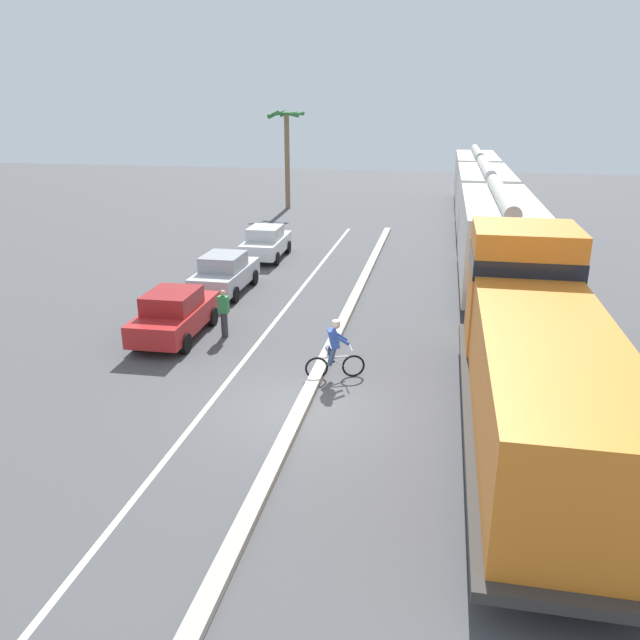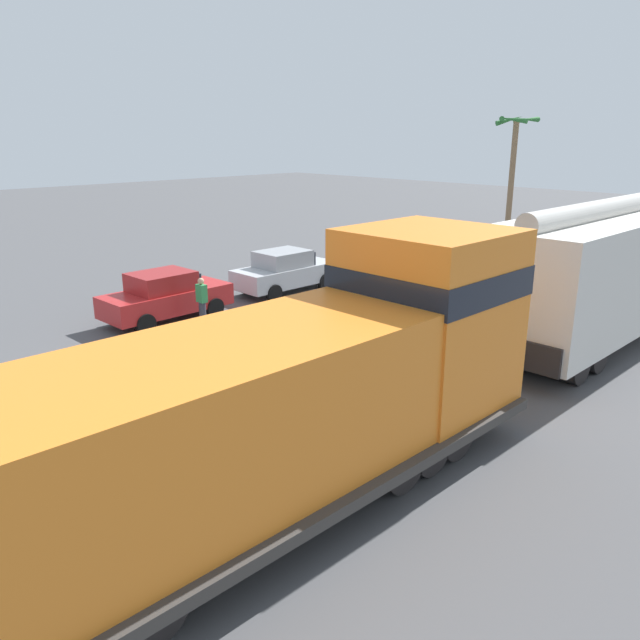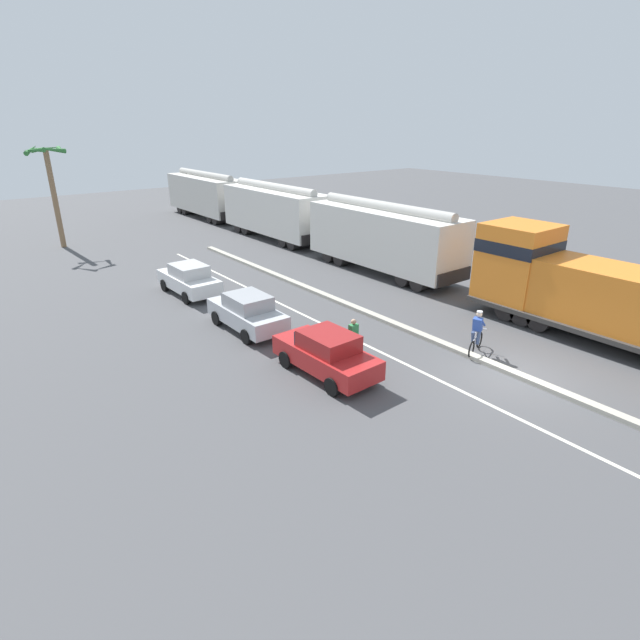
{
  "view_description": "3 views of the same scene",
  "coord_description": "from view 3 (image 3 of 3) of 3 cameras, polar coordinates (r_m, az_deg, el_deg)",
  "views": [
    {
      "loc": [
        3.19,
        -13.89,
        7.36
      ],
      "look_at": [
        -0.12,
        3.01,
        1.35
      ],
      "focal_mm": 35.0,
      "sensor_mm": 36.0,
      "label": 1
    },
    {
      "loc": [
        12.33,
        -5.95,
        5.93
      ],
      "look_at": [
        2.3,
        3.88,
        1.69
      ],
      "focal_mm": 35.0,
      "sensor_mm": 36.0,
      "label": 2
    },
    {
      "loc": [
        -15.17,
        -8.2,
        8.45
      ],
      "look_at": [
        -3.93,
        6.21,
        1.13
      ],
      "focal_mm": 28.0,
      "sensor_mm": 36.0,
      "label": 3
    }
  ],
  "objects": [
    {
      "name": "parked_car_white",
      "position": [
        26.8,
        -14.74,
        4.53
      ],
      "size": [
        1.92,
        4.24,
        1.62
      ],
      "color": "silver",
      "rests_on": "ground"
    },
    {
      "name": "hopper_car_lead",
      "position": [
        29.77,
        7.25,
        9.28
      ],
      "size": [
        2.9,
        10.6,
        4.18
      ],
      "color": "silver",
      "rests_on": "ground"
    },
    {
      "name": "median_curb",
      "position": [
        22.4,
        8.29,
        -0.36
      ],
      "size": [
        0.36,
        36.0,
        0.16
      ],
      "primitive_type": "cube",
      "color": "#B2AD9E",
      "rests_on": "ground"
    },
    {
      "name": "parked_car_silver",
      "position": [
        21.64,
        -8.32,
        0.92
      ],
      "size": [
        1.84,
        4.2,
        1.62
      ],
      "color": "#B7BABF",
      "rests_on": "ground"
    },
    {
      "name": "pedestrian_by_cars",
      "position": [
        18.79,
        3.82,
        -2.1
      ],
      "size": [
        0.34,
        0.22,
        1.62
      ],
      "color": "#33333D",
      "rests_on": "ground"
    },
    {
      "name": "lane_stripe",
      "position": [
        20.88,
        3.68,
        -2.08
      ],
      "size": [
        0.14,
        36.0,
        0.01
      ],
      "primitive_type": "cube",
      "color": "silver",
      "rests_on": "ground"
    },
    {
      "name": "hopper_car_middle",
      "position": [
        38.68,
        -5.2,
        12.24
      ],
      "size": [
        2.9,
        10.6,
        4.18
      ],
      "color": "silver",
      "rests_on": "ground"
    },
    {
      "name": "ground_plane",
      "position": [
        19.21,
        21.24,
        -5.89
      ],
      "size": [
        120.0,
        120.0,
        0.0
      ],
      "primitive_type": "plane",
      "color": "#4C4C4F"
    },
    {
      "name": "parked_car_red",
      "position": [
        17.64,
        0.73,
        -3.82
      ],
      "size": [
        1.92,
        4.25,
        1.62
      ],
      "color": "red",
      "rests_on": "ground"
    },
    {
      "name": "palm_tree_near",
      "position": [
        39.98,
        -28.5,
        14.42
      ],
      "size": [
        2.53,
        2.66,
        7.04
      ],
      "color": "#846647",
      "rests_on": "ground"
    },
    {
      "name": "hopper_car_trailing",
      "position": [
        48.73,
        -12.9,
        13.77
      ],
      "size": [
        2.9,
        10.6,
        4.18
      ],
      "color": "beige",
      "rests_on": "ground"
    },
    {
      "name": "cyclist",
      "position": [
        20.2,
        17.48,
        -1.45
      ],
      "size": [
        1.63,
        0.69,
        1.71
      ],
      "color": "black",
      "rests_on": "ground"
    },
    {
      "name": "locomotive",
      "position": [
        23.25,
        28.79,
        2.42
      ],
      "size": [
        3.1,
        11.61,
        4.2
      ],
      "color": "orange",
      "rests_on": "ground"
    }
  ]
}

